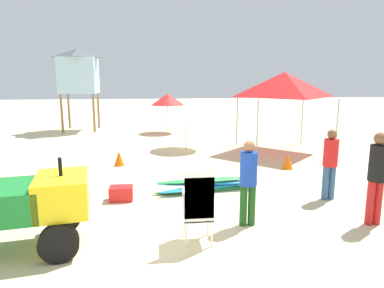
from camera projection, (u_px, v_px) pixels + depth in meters
name	position (u px, v px, depth m)	size (l,w,h in m)	color
ground	(161.00, 249.00, 5.71)	(80.00, 80.00, 0.00)	beige
utility_cart	(8.00, 205.00, 5.48)	(2.71, 1.66, 1.50)	#197A2D
stacked_plastic_chairs	(198.00, 202.00, 5.74)	(0.48, 0.48, 1.29)	white
surfboard_pile	(206.00, 185.00, 8.56)	(2.59, 0.87, 0.32)	green
lifeguard_near_left	(377.00, 172.00, 6.47)	(0.32, 0.32, 1.78)	red
lifeguard_near_center	(330.00, 160.00, 7.86)	(0.32, 0.32, 1.62)	#33598C
lifeguard_near_right	(248.00, 178.00, 6.45)	(0.32, 0.32, 1.63)	#194C19
popup_canopy	(284.00, 84.00, 12.74)	(2.83, 2.83, 2.95)	#B2B2B7
lifeguard_tower	(79.00, 71.00, 17.80)	(1.98, 1.98, 4.18)	olive
beach_umbrella_left	(168.00, 99.00, 17.35)	(1.64, 1.64, 1.96)	beige
beach_umbrella_far	(186.00, 113.00, 13.28)	(1.77, 1.77, 1.74)	beige
traffic_cone_near	(119.00, 158.00, 11.02)	(0.33, 0.33, 0.47)	orange
traffic_cone_far	(288.00, 161.00, 10.63)	(0.34, 0.34, 0.49)	orange
cooler_box	(121.00, 193.00, 7.93)	(0.52, 0.38, 0.32)	red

